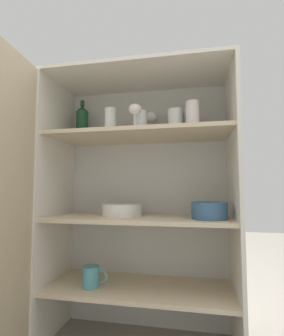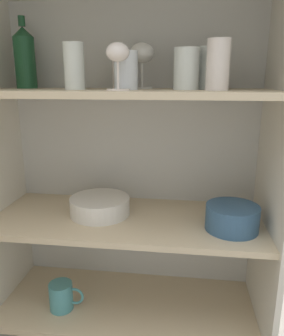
# 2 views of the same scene
# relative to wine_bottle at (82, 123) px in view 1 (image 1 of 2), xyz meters

# --- Properties ---
(cupboard_back_panel) EXTENTS (0.97, 0.02, 1.39)m
(cupboard_back_panel) POSITION_rel_wine_bottle_xyz_m (0.38, 0.10, -0.49)
(cupboard_back_panel) COLOR silver
(cupboard_back_panel) RESTS_ON ground_plane
(cupboard_side_left) EXTENTS (0.02, 0.42, 1.39)m
(cupboard_side_left) POSITION_rel_wine_bottle_xyz_m (-0.10, -0.10, -0.49)
(cupboard_side_left) COLOR silver
(cupboard_side_left) RESTS_ON ground_plane
(cupboard_side_right) EXTENTS (0.02, 0.42, 1.39)m
(cupboard_side_right) POSITION_rel_wine_bottle_xyz_m (0.85, -0.10, -0.49)
(cupboard_side_right) COLOR silver
(cupboard_side_right) RESTS_ON ground_plane
(cupboard_top_panel) EXTENTS (0.97, 0.42, 0.02)m
(cupboard_top_panel) POSITION_rel_wine_bottle_xyz_m (0.38, -0.10, 0.21)
(cupboard_top_panel) COLOR silver
(cupboard_top_panel) RESTS_ON cupboard_side_left
(shelf_board_lower) EXTENTS (0.94, 0.39, 0.02)m
(shelf_board_lower) POSITION_rel_wine_bottle_xyz_m (0.38, -0.10, -0.90)
(shelf_board_lower) COLOR beige
(shelf_board_middle) EXTENTS (0.94, 0.39, 0.02)m
(shelf_board_middle) POSITION_rel_wine_bottle_xyz_m (0.38, -0.10, -0.55)
(shelf_board_middle) COLOR beige
(shelf_board_upper) EXTENTS (0.94, 0.39, 0.02)m
(shelf_board_upper) POSITION_rel_wine_bottle_xyz_m (0.38, -0.10, -0.12)
(shelf_board_upper) COLOR beige
(tumbler_glass_0) EXTENTS (0.06, 0.06, 0.10)m
(tumbler_glass_0) POSITION_rel_wine_bottle_xyz_m (0.34, 0.04, -0.06)
(tumbler_glass_0) COLOR silver
(tumbler_glass_0) RESTS_ON shelf_board_upper
(tumbler_glass_1) EXTENTS (0.06, 0.06, 0.14)m
(tumbler_glass_1) POSITION_rel_wine_bottle_xyz_m (0.22, -0.12, -0.04)
(tumbler_glass_1) COLOR white
(tumbler_glass_1) RESTS_ON shelf_board_upper
(tumbler_glass_2) EXTENTS (0.07, 0.07, 0.11)m
(tumbler_glass_2) POSITION_rel_wine_bottle_xyz_m (0.38, -0.12, -0.05)
(tumbler_glass_2) COLOR white
(tumbler_glass_2) RESTS_ON shelf_board_upper
(tumbler_glass_3) EXTENTS (0.08, 0.08, 0.13)m
(tumbler_glass_3) POSITION_rel_wine_bottle_xyz_m (0.64, -0.03, -0.04)
(tumbler_glass_3) COLOR white
(tumbler_glass_3) RESTS_ON shelf_board_upper
(tumbler_glass_4) EXTENTS (0.08, 0.08, 0.12)m
(tumbler_glass_4) POSITION_rel_wine_bottle_xyz_m (0.57, -0.09, -0.04)
(tumbler_glass_4) COLOR white
(tumbler_glass_4) RESTS_ON shelf_board_upper
(tumbler_glass_5) EXTENTS (0.07, 0.07, 0.14)m
(tumbler_glass_5) POSITION_rel_wine_bottle_xyz_m (0.66, -0.15, -0.03)
(tumbler_glass_5) COLOR silver
(tumbler_glass_5) RESTS_ON shelf_board_upper
(wine_glass_0) EXTENTS (0.08, 0.08, 0.15)m
(wine_glass_0) POSITION_rel_wine_bottle_xyz_m (0.42, 0.01, 0.01)
(wine_glass_0) COLOR white
(wine_glass_0) RESTS_ON shelf_board_upper
(wine_glass_1) EXTENTS (0.07, 0.07, 0.13)m
(wine_glass_1) POSITION_rel_wine_bottle_xyz_m (0.37, -0.20, -0.01)
(wine_glass_1) COLOR silver
(wine_glass_1) RESTS_ON shelf_board_upper
(wine_bottle) EXTENTS (0.07, 0.07, 0.24)m
(wine_bottle) POSITION_rel_wine_bottle_xyz_m (0.00, 0.00, 0.00)
(wine_bottle) COLOR #194728
(wine_bottle) RESTS_ON shelf_board_upper
(plate_stack_white) EXTENTS (0.21, 0.21, 0.06)m
(plate_stack_white) POSITION_rel_wine_bottle_xyz_m (0.28, -0.09, -0.51)
(plate_stack_white) COLOR silver
(plate_stack_white) RESTS_ON shelf_board_middle
(mixing_bowl_large) EXTENTS (0.17, 0.17, 0.08)m
(mixing_bowl_large) POSITION_rel_wine_bottle_xyz_m (0.73, -0.15, -0.50)
(mixing_bowl_large) COLOR #33567A
(mixing_bowl_large) RESTS_ON shelf_board_middle
(coffee_mug_primary) EXTENTS (0.13, 0.08, 0.10)m
(coffee_mug_primary) POSITION_rel_wine_bottle_xyz_m (0.14, -0.16, -0.84)
(coffee_mug_primary) COLOR teal
(coffee_mug_primary) RESTS_ON shelf_board_lower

